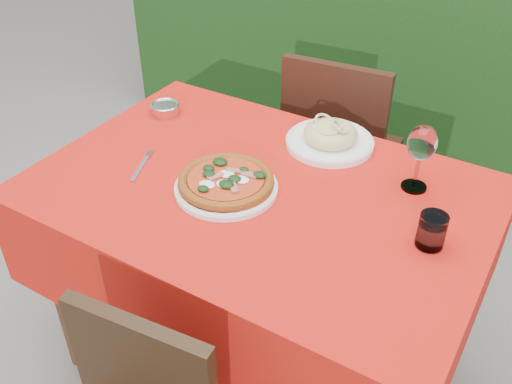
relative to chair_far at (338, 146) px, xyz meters
The scene contains 9 objects.
ground 0.86m from the chair_far, 85.34° to the right, with size 60.00×60.00×0.00m, color slate.
dining_table 0.70m from the chair_far, 85.34° to the right, with size 1.26×0.86×0.75m.
chair_far is the anchor object (origin of this frame).
pizza_plate 0.80m from the chair_far, 90.94° to the right, with size 0.29×0.29×0.05m.
pasta_plate 0.49m from the chair_far, 71.78° to the right, with size 0.27×0.27×0.08m.
water_glass 0.92m from the chair_far, 52.01° to the right, with size 0.07×0.07×0.09m.
wine_glass 0.74m from the chair_far, 47.88° to the right, with size 0.08×0.08×0.20m.
fork 0.88m from the chair_far, 109.78° to the right, with size 0.02×0.18×0.00m, color silver.
steel_ramekin 0.71m from the chair_far, 131.82° to the right, with size 0.09×0.09×0.03m, color silver.
Camera 1 is at (0.67, -1.12, 1.67)m, focal length 40.00 mm.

